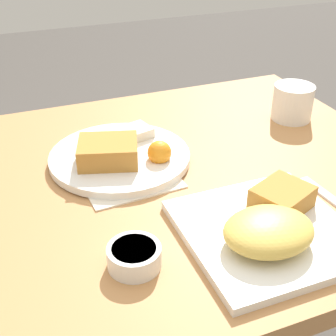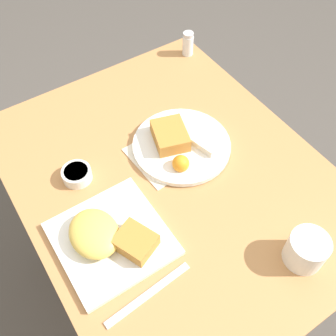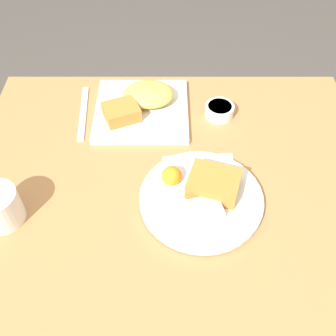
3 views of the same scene
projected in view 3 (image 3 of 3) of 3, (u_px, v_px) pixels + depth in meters
The scene contains 7 objects.
ground_plane at pixel (170, 305), 1.46m from camera, with size 8.00×8.00×0.00m, color #4C4742.
dining_table at pixel (171, 202), 0.96m from camera, with size 0.94×0.74×0.75m.
menu_card at pixel (203, 193), 0.85m from camera, with size 0.18×0.23×0.00m.
plate_square_near at pixel (142, 104), 1.02m from camera, with size 0.24×0.24×0.06m.
plate_oval_far at pixel (202, 195), 0.83m from camera, with size 0.26×0.26×0.05m.
sauce_ramekin at pixel (219, 110), 1.01m from camera, with size 0.07×0.07×0.03m.
butter_knife at pixel (83, 113), 1.02m from camera, with size 0.03×0.21×0.00m.
Camera 3 is at (0.01, 0.57, 1.44)m, focal length 42.00 mm.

